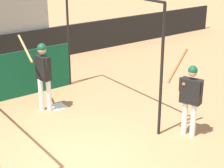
% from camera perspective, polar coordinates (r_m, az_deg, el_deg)
% --- Properties ---
extents(ground_plane, '(60.00, 60.00, 0.00)m').
position_cam_1_polar(ground_plane, '(8.02, -4.71, -11.49)').
color(ground_plane, '#A8754C').
extents(batting_cage, '(3.94, 4.20, 3.12)m').
position_cam_1_polar(batting_cage, '(10.23, -13.92, 3.41)').
color(batting_cage, black).
rests_on(batting_cage, ground).
extents(home_plate, '(0.44, 0.44, 0.02)m').
position_cam_1_polar(home_plate, '(10.48, -8.32, -3.44)').
color(home_plate, white).
rests_on(home_plate, ground).
extents(player_batter, '(0.55, 0.87, 2.03)m').
position_cam_1_polar(player_batter, '(9.92, -10.50, 2.05)').
color(player_batter, white).
rests_on(player_batter, ground).
extents(player_waiting, '(0.59, 0.70, 2.03)m').
position_cam_1_polar(player_waiting, '(8.69, 11.86, -1.50)').
color(player_waiting, white).
rests_on(player_waiting, ground).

